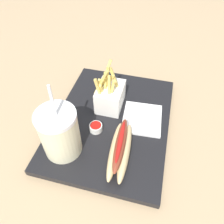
{
  "coord_description": "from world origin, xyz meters",
  "views": [
    {
      "loc": [
        -0.41,
        -0.11,
        0.51
      ],
      "look_at": [
        0.0,
        0.0,
        0.05
      ],
      "focal_mm": 34.98,
      "sensor_mm": 36.0,
      "label": 1
    }
  ],
  "objects_px": {
    "soda_cup": "(60,133)",
    "fries_basket": "(110,96)",
    "ketchup_cup_1": "(96,127)",
    "napkin_stack": "(142,119)",
    "hot_dog_1": "(120,149)"
  },
  "relations": [
    {
      "from": "soda_cup",
      "to": "ketchup_cup_1",
      "type": "relative_size",
      "value": 5.73
    },
    {
      "from": "fries_basket",
      "to": "ketchup_cup_1",
      "type": "distance_m",
      "value": 0.11
    },
    {
      "from": "fries_basket",
      "to": "napkin_stack",
      "type": "height_order",
      "value": "fries_basket"
    },
    {
      "from": "ketchup_cup_1",
      "to": "napkin_stack",
      "type": "bearing_deg",
      "value": -59.18
    },
    {
      "from": "soda_cup",
      "to": "fries_basket",
      "type": "bearing_deg",
      "value": -22.65
    },
    {
      "from": "fries_basket",
      "to": "hot_dog_1",
      "type": "distance_m",
      "value": 0.18
    },
    {
      "from": "soda_cup",
      "to": "napkin_stack",
      "type": "distance_m",
      "value": 0.24
    },
    {
      "from": "hot_dog_1",
      "to": "napkin_stack",
      "type": "relative_size",
      "value": 1.45
    },
    {
      "from": "fries_basket",
      "to": "napkin_stack",
      "type": "relative_size",
      "value": 1.2
    },
    {
      "from": "soda_cup",
      "to": "ketchup_cup_1",
      "type": "height_order",
      "value": "soda_cup"
    },
    {
      "from": "soda_cup",
      "to": "hot_dog_1",
      "type": "xyz_separation_m",
      "value": [
        0.02,
        -0.15,
        -0.04
      ]
    },
    {
      "from": "ketchup_cup_1",
      "to": "fries_basket",
      "type": "bearing_deg",
      "value": -7.48
    },
    {
      "from": "soda_cup",
      "to": "hot_dog_1",
      "type": "bearing_deg",
      "value": -83.2
    },
    {
      "from": "soda_cup",
      "to": "fries_basket",
      "type": "xyz_separation_m",
      "value": [
        0.18,
        -0.08,
        -0.03
      ]
    },
    {
      "from": "soda_cup",
      "to": "fries_basket",
      "type": "height_order",
      "value": "soda_cup"
    }
  ]
}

